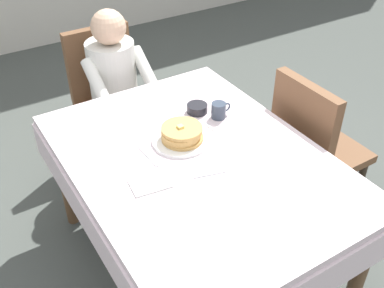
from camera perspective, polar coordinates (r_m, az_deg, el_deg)
name	(u,v)px	position (r m, az deg, el deg)	size (l,w,h in m)	color
ground_plane	(196,261)	(2.63, 0.53, -14.49)	(14.00, 14.00, 0.00)	#474C47
dining_table_main	(197,172)	(2.17, 0.62, -3.57)	(1.12, 1.52, 0.74)	silver
chair_diner	(108,89)	(3.12, -10.49, 6.74)	(0.44, 0.45, 0.93)	brown
diner_person	(115,81)	(2.93, -9.57, 7.84)	(0.40, 0.43, 1.12)	silver
chair_right_side	(312,142)	(2.65, 14.80, 0.19)	(0.45, 0.44, 0.93)	brown
plate_breakfast	(181,140)	(2.21, -1.42, 0.49)	(0.28, 0.28, 0.02)	white
breakfast_stack	(182,133)	(2.18, -1.30, 1.33)	(0.20, 0.21, 0.08)	tan
cup_coffee	(219,110)	(2.37, 3.39, 4.24)	(0.11, 0.08, 0.08)	#333D4C
bowl_butter	(197,108)	(2.43, 0.65, 4.49)	(0.11, 0.11, 0.04)	black
fork_left_of_plate	(148,156)	(2.13, -5.55, -1.49)	(0.18, 0.01, 0.01)	silver
knife_right_of_plate	(215,131)	(2.28, 2.94, 1.60)	(0.20, 0.01, 0.01)	silver
spoon_near_edge	(210,174)	(2.02, 2.27, -3.78)	(0.15, 0.01, 0.01)	silver
napkin_folded	(150,183)	(1.97, -5.25, -4.94)	(0.17, 0.12, 0.01)	white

